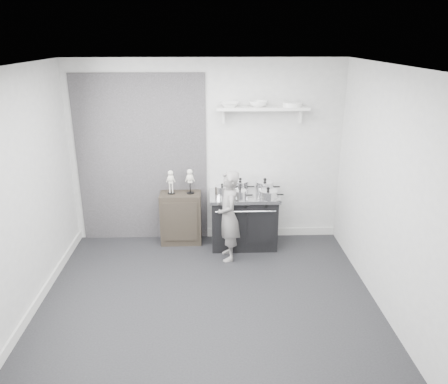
# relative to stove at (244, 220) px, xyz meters

# --- Properties ---
(ground) EXTENTS (4.00, 4.00, 0.00)m
(ground) POSITION_rel_stove_xyz_m (-0.54, -1.48, -0.40)
(ground) COLOR black
(ground) RESTS_ON ground
(room_shell) EXTENTS (4.02, 3.62, 2.71)m
(room_shell) POSITION_rel_stove_xyz_m (-0.63, -1.33, 1.23)
(room_shell) COLOR #B8B8B6
(room_shell) RESTS_ON ground
(wall_shelf) EXTENTS (1.30, 0.26, 0.24)m
(wall_shelf) POSITION_rel_stove_xyz_m (0.26, 0.20, 1.60)
(wall_shelf) COLOR silver
(wall_shelf) RESTS_ON room_shell
(stove) EXTENTS (1.00, 0.63, 0.80)m
(stove) POSITION_rel_stove_xyz_m (0.00, 0.00, 0.00)
(stove) COLOR black
(stove) RESTS_ON ground
(side_cabinet) EXTENTS (0.60, 0.35, 0.78)m
(side_cabinet) POSITION_rel_stove_xyz_m (-0.94, 0.13, -0.01)
(side_cabinet) COLOR black
(side_cabinet) RESTS_ON ground
(child) EXTENTS (0.35, 0.49, 1.28)m
(child) POSITION_rel_stove_xyz_m (-0.24, -0.41, 0.24)
(child) COLOR gray
(child) RESTS_ON ground
(pot_front_left) EXTENTS (0.29, 0.21, 0.20)m
(pot_front_left) POSITION_rel_stove_xyz_m (-0.32, -0.07, 0.48)
(pot_front_left) COLOR silver
(pot_front_left) RESTS_ON stove
(pot_back_left) EXTENTS (0.33, 0.25, 0.22)m
(pot_back_left) POSITION_rel_stove_xyz_m (-0.05, 0.12, 0.49)
(pot_back_left) COLOR silver
(pot_back_left) RESTS_ON stove
(pot_back_right) EXTENTS (0.36, 0.28, 0.21)m
(pot_back_right) POSITION_rel_stove_xyz_m (0.31, 0.11, 0.48)
(pot_back_right) COLOR silver
(pot_back_right) RESTS_ON stove
(pot_front_right) EXTENTS (0.36, 0.27, 0.17)m
(pot_front_right) POSITION_rel_stove_xyz_m (0.33, -0.17, 0.46)
(pot_front_right) COLOR silver
(pot_front_right) RESTS_ON stove
(pot_front_center) EXTENTS (0.27, 0.19, 0.17)m
(pot_front_center) POSITION_rel_stove_xyz_m (-0.07, -0.18, 0.47)
(pot_front_center) COLOR silver
(pot_front_center) RESTS_ON stove
(skeleton_full) EXTENTS (0.11, 0.07, 0.41)m
(skeleton_full) POSITION_rel_stove_xyz_m (-1.07, 0.13, 0.58)
(skeleton_full) COLOR silver
(skeleton_full) RESTS_ON side_cabinet
(skeleton_torso) EXTENTS (0.12, 0.08, 0.43)m
(skeleton_torso) POSITION_rel_stove_xyz_m (-0.79, 0.13, 0.59)
(skeleton_torso) COLOR silver
(skeleton_torso) RESTS_ON side_cabinet
(bowl_large) EXTENTS (0.27, 0.27, 0.07)m
(bowl_large) POSITION_rel_stove_xyz_m (-0.21, 0.19, 1.67)
(bowl_large) COLOR white
(bowl_large) RESTS_ON wall_shelf
(bowl_small) EXTENTS (0.25, 0.25, 0.08)m
(bowl_small) POSITION_rel_stove_xyz_m (0.19, 0.19, 1.68)
(bowl_small) COLOR white
(bowl_small) RESTS_ON wall_shelf
(plate_stack) EXTENTS (0.27, 0.27, 0.06)m
(plate_stack) POSITION_rel_stove_xyz_m (0.67, 0.19, 1.67)
(plate_stack) COLOR white
(plate_stack) RESTS_ON wall_shelf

